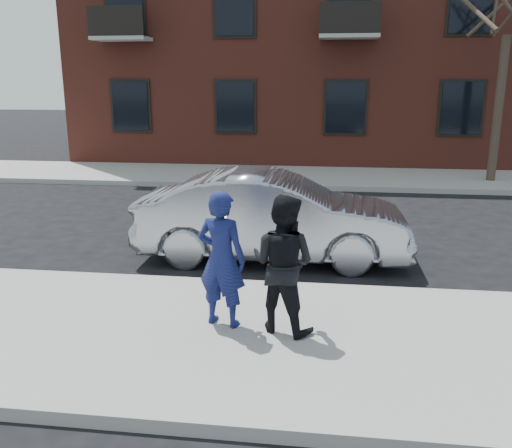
# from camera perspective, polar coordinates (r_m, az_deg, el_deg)

# --- Properties ---
(ground) EXTENTS (100.00, 100.00, 0.00)m
(ground) POSITION_cam_1_polar(r_m,az_deg,el_deg) (6.85, 11.03, -12.31)
(ground) COLOR black
(ground) RESTS_ON ground
(near_sidewalk) EXTENTS (50.00, 3.50, 0.15)m
(near_sidewalk) POSITION_cam_1_polar(r_m,az_deg,el_deg) (6.59, 11.19, -12.72)
(near_sidewalk) COLOR #9B9992
(near_sidewalk) RESTS_ON ground
(near_curb) EXTENTS (50.00, 0.10, 0.15)m
(near_curb) POSITION_cam_1_polar(r_m,az_deg,el_deg) (8.23, 10.44, -6.92)
(near_curb) COLOR #999691
(near_curb) RESTS_ON ground
(far_sidewalk) EXTENTS (50.00, 3.50, 0.15)m
(far_sidewalk) POSITION_cam_1_polar(r_m,az_deg,el_deg) (17.61, 8.94, 4.84)
(far_sidewalk) COLOR #9B9992
(far_sidewalk) RESTS_ON ground
(far_curb) EXTENTS (50.00, 0.10, 0.15)m
(far_curb) POSITION_cam_1_polar(r_m,az_deg,el_deg) (15.84, 9.09, 3.71)
(far_curb) COLOR #999691
(far_curb) RESTS_ON ground
(apartment_building) EXTENTS (24.30, 10.30, 12.30)m
(apartment_building) POSITION_cam_1_polar(r_m,az_deg,el_deg) (24.41, 14.24, 21.69)
(apartment_building) COLOR maroon
(apartment_building) RESTS_ON ground
(silver_sedan) EXTENTS (4.74, 1.70, 1.56)m
(silver_sedan) POSITION_cam_1_polar(r_m,az_deg,el_deg) (9.52, 1.80, 0.78)
(silver_sedan) COLOR #999BA3
(silver_sedan) RESTS_ON ground
(man_hoodie) EXTENTS (0.71, 0.57, 1.70)m
(man_hoodie) POSITION_cam_1_polar(r_m,az_deg,el_deg) (6.59, -3.64, -3.70)
(man_hoodie) COLOR navy
(man_hoodie) RESTS_ON near_sidewalk
(man_peacoat) EXTENTS (1.00, 0.90, 1.68)m
(man_peacoat) POSITION_cam_1_polar(r_m,az_deg,el_deg) (6.45, 2.84, -4.20)
(man_peacoat) COLOR black
(man_peacoat) RESTS_ON near_sidewalk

